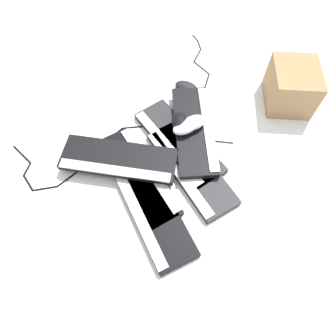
{
  "coord_description": "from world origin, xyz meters",
  "views": [
    {
      "loc": [
        0.03,
        -0.51,
        1.02
      ],
      "look_at": [
        -0.03,
        0.05,
        0.03
      ],
      "focal_mm": 32.0,
      "sensor_mm": 36.0,
      "label": 1
    }
  ],
  "objects_px": {
    "keyboard_0": "(190,168)",
    "keyboard_2": "(137,176)",
    "keyboard_5": "(119,160)",
    "keyboard_4": "(195,129)",
    "mouse_2": "(180,123)",
    "cardboard_box": "(292,86)",
    "mouse_3": "(193,123)",
    "keyboard_1": "(178,142)",
    "keyboard_3": "(152,210)",
    "mouse_0": "(187,87)",
    "mouse_1": "(186,127)"
  },
  "relations": [
    {
      "from": "keyboard_2",
      "to": "cardboard_box",
      "type": "relative_size",
      "value": 2.0
    },
    {
      "from": "keyboard_4",
      "to": "mouse_3",
      "type": "distance_m",
      "value": 0.04
    },
    {
      "from": "keyboard_5",
      "to": "keyboard_0",
      "type": "bearing_deg",
      "value": 2.82
    },
    {
      "from": "cardboard_box",
      "to": "mouse_3",
      "type": "bearing_deg",
      "value": -149.18
    },
    {
      "from": "keyboard_3",
      "to": "keyboard_4",
      "type": "bearing_deg",
      "value": 70.45
    },
    {
      "from": "mouse_0",
      "to": "cardboard_box",
      "type": "height_order",
      "value": "cardboard_box"
    },
    {
      "from": "keyboard_3",
      "to": "keyboard_1",
      "type": "bearing_deg",
      "value": 78.14
    },
    {
      "from": "keyboard_5",
      "to": "mouse_0",
      "type": "relative_size",
      "value": 4.05
    },
    {
      "from": "mouse_2",
      "to": "cardboard_box",
      "type": "height_order",
      "value": "cardboard_box"
    },
    {
      "from": "keyboard_1",
      "to": "mouse_1",
      "type": "height_order",
      "value": "mouse_1"
    },
    {
      "from": "mouse_1",
      "to": "mouse_0",
      "type": "bearing_deg",
      "value": -125.47
    },
    {
      "from": "keyboard_4",
      "to": "keyboard_5",
      "type": "bearing_deg",
      "value": -147.43
    },
    {
      "from": "keyboard_0",
      "to": "mouse_2",
      "type": "distance_m",
      "value": 0.18
    },
    {
      "from": "mouse_2",
      "to": "cardboard_box",
      "type": "distance_m",
      "value": 0.52
    },
    {
      "from": "keyboard_0",
      "to": "keyboard_2",
      "type": "distance_m",
      "value": 0.21
    },
    {
      "from": "keyboard_3",
      "to": "cardboard_box",
      "type": "distance_m",
      "value": 0.79
    },
    {
      "from": "keyboard_2",
      "to": "mouse_0",
      "type": "xyz_separation_m",
      "value": [
        0.15,
        0.48,
        0.01
      ]
    },
    {
      "from": "mouse_3",
      "to": "cardboard_box",
      "type": "bearing_deg",
      "value": 175.16
    },
    {
      "from": "keyboard_1",
      "to": "keyboard_4",
      "type": "relative_size",
      "value": 0.93
    },
    {
      "from": "keyboard_4",
      "to": "keyboard_2",
      "type": "bearing_deg",
      "value": -131.91
    },
    {
      "from": "keyboard_4",
      "to": "cardboard_box",
      "type": "height_order",
      "value": "cardboard_box"
    },
    {
      "from": "keyboard_5",
      "to": "mouse_1",
      "type": "relative_size",
      "value": 4.05
    },
    {
      "from": "keyboard_2",
      "to": "keyboard_5",
      "type": "bearing_deg",
      "value": 149.63
    },
    {
      "from": "keyboard_3",
      "to": "keyboard_2",
      "type": "bearing_deg",
      "value": 119.85
    },
    {
      "from": "keyboard_3",
      "to": "mouse_2",
      "type": "distance_m",
      "value": 0.36
    },
    {
      "from": "mouse_0",
      "to": "keyboard_2",
      "type": "bearing_deg",
      "value": -86.15
    },
    {
      "from": "keyboard_2",
      "to": "cardboard_box",
      "type": "distance_m",
      "value": 0.76
    },
    {
      "from": "keyboard_2",
      "to": "keyboard_4",
      "type": "xyz_separation_m",
      "value": [
        0.2,
        0.22,
        0.03
      ]
    },
    {
      "from": "keyboard_1",
      "to": "keyboard_0",
      "type": "bearing_deg",
      "value": -62.54
    },
    {
      "from": "mouse_1",
      "to": "keyboard_4",
      "type": "bearing_deg",
      "value": 167.74
    },
    {
      "from": "keyboard_4",
      "to": "mouse_0",
      "type": "distance_m",
      "value": 0.26
    },
    {
      "from": "keyboard_3",
      "to": "keyboard_5",
      "type": "bearing_deg",
      "value": 130.93
    },
    {
      "from": "keyboard_5",
      "to": "mouse_2",
      "type": "bearing_deg",
      "value": 38.82
    },
    {
      "from": "keyboard_1",
      "to": "mouse_2",
      "type": "xyz_separation_m",
      "value": [
        0.0,
        0.05,
        0.07
      ]
    },
    {
      "from": "keyboard_1",
      "to": "mouse_0",
      "type": "height_order",
      "value": "mouse_0"
    },
    {
      "from": "keyboard_3",
      "to": "mouse_0",
      "type": "height_order",
      "value": "mouse_0"
    },
    {
      "from": "keyboard_3",
      "to": "mouse_3",
      "type": "xyz_separation_m",
      "value": [
        0.12,
        0.36,
        0.07
      ]
    },
    {
      "from": "keyboard_5",
      "to": "cardboard_box",
      "type": "height_order",
      "value": "cardboard_box"
    },
    {
      "from": "keyboard_0",
      "to": "keyboard_1",
      "type": "distance_m",
      "value": 0.13
    },
    {
      "from": "keyboard_1",
      "to": "keyboard_2",
      "type": "xyz_separation_m",
      "value": [
        -0.14,
        -0.17,
        0.0
      ]
    },
    {
      "from": "keyboard_0",
      "to": "keyboard_4",
      "type": "xyz_separation_m",
      "value": [
        0.0,
        0.16,
        0.03
      ]
    },
    {
      "from": "keyboard_3",
      "to": "cardboard_box",
      "type": "xyz_separation_m",
      "value": [
        0.52,
        0.6,
        0.07
      ]
    },
    {
      "from": "keyboard_0",
      "to": "mouse_2",
      "type": "relative_size",
      "value": 4.0
    },
    {
      "from": "keyboard_4",
      "to": "mouse_0",
      "type": "xyz_separation_m",
      "value": [
        -0.05,
        0.25,
        -0.02
      ]
    },
    {
      "from": "keyboard_0",
      "to": "mouse_3",
      "type": "bearing_deg",
      "value": 92.61
    },
    {
      "from": "mouse_3",
      "to": "cardboard_box",
      "type": "height_order",
      "value": "cardboard_box"
    },
    {
      "from": "keyboard_4",
      "to": "mouse_3",
      "type": "relative_size",
      "value": 4.18
    },
    {
      "from": "keyboard_2",
      "to": "keyboard_4",
      "type": "relative_size",
      "value": 0.96
    },
    {
      "from": "keyboard_0",
      "to": "keyboard_2",
      "type": "relative_size",
      "value": 1.0
    },
    {
      "from": "mouse_0",
      "to": "mouse_1",
      "type": "relative_size",
      "value": 1.0
    }
  ]
}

